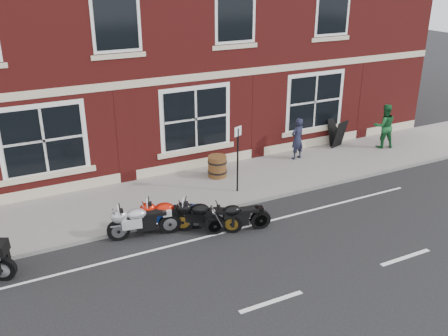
{
  "coord_description": "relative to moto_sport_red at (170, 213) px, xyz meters",
  "views": [
    {
      "loc": [
        -4.99,
        -10.61,
        6.99
      ],
      "look_at": [
        1.13,
        1.6,
        1.29
      ],
      "focal_mm": 40.0,
      "sensor_mm": 36.0,
      "label": 1
    }
  ],
  "objects": [
    {
      "name": "ground",
      "position": [
        0.84,
        -1.01,
        -0.51
      ],
      "size": [
        80.0,
        80.0,
        0.0
      ],
      "primitive_type": "plane",
      "color": "black",
      "rests_on": "ground"
    },
    {
      "name": "sidewalk",
      "position": [
        0.84,
        1.99,
        -0.45
      ],
      "size": [
        30.0,
        3.0,
        0.12
      ],
      "primitive_type": "cube",
      "color": "slate",
      "rests_on": "ground"
    },
    {
      "name": "kerb",
      "position": [
        0.84,
        0.41,
        -0.45
      ],
      "size": [
        30.0,
        0.16,
        0.12
      ],
      "primitive_type": "cube",
      "color": "slate",
      "rests_on": "ground"
    },
    {
      "name": "moto_sport_red",
      "position": [
        0.0,
        0.0,
        0.0
      ],
      "size": [
        1.91,
        0.73,
        0.89
      ],
      "rotation": [
        0.0,
        0.0,
        1.26
      ],
      "color": "black",
      "rests_on": "ground"
    },
    {
      "name": "moto_sport_black",
      "position": [
        0.85,
        -0.52,
        -0.01
      ],
      "size": [
        1.73,
        1.12,
        0.88
      ],
      "rotation": [
        0.0,
        0.0,
        1.03
      ],
      "color": "black",
      "rests_on": "ground"
    },
    {
      "name": "moto_sport_silver",
      "position": [
        -0.8,
        -0.01,
        0.01
      ],
      "size": [
        2.0,
        0.49,
        0.9
      ],
      "rotation": [
        0.0,
        0.0,
        1.39
      ],
      "color": "black",
      "rests_on": "ground"
    },
    {
      "name": "moto_naked_black",
      "position": [
        1.6,
        -0.9,
        -0.02
      ],
      "size": [
        1.88,
        0.53,
        0.85
      ],
      "rotation": [
        0.0,
        0.0,
        1.35
      ],
      "color": "black",
      "rests_on": "ground"
    },
    {
      "name": "pedestrian_left",
      "position": [
        6.07,
        2.72,
        0.4
      ],
      "size": [
        0.63,
        0.48,
        1.57
      ],
      "primitive_type": "imported",
      "rotation": [
        0.0,
        0.0,
        3.34
      ],
      "color": "#1A1C2F",
      "rests_on": "sidewalk"
    },
    {
      "name": "pedestrian_right",
      "position": [
        9.81,
        2.23,
        0.49
      ],
      "size": [
        1.02,
        0.91,
        1.75
      ],
      "primitive_type": "imported",
      "rotation": [
        0.0,
        0.0,
        2.8
      ],
      "color": "#185528",
      "rests_on": "sidewalk"
    },
    {
      "name": "a_board_sign",
      "position": [
        8.27,
        3.16,
        0.16
      ],
      "size": [
        0.76,
        0.62,
        1.1
      ],
      "primitive_type": null,
      "rotation": [
        0.0,
        0.0,
        0.32
      ],
      "color": "black",
      "rests_on": "sidewalk"
    },
    {
      "name": "barrel_planter",
      "position": [
        2.69,
        2.54,
        -0.02
      ],
      "size": [
        0.66,
        0.66,
        0.74
      ],
      "color": "#451F12",
      "rests_on": "sidewalk"
    },
    {
      "name": "parking_sign",
      "position": [
        2.75,
        1.19,
        0.87
      ],
      "size": [
        0.29,
        0.13,
        2.17
      ],
      "rotation": [
        0.0,
        0.0,
        0.38
      ],
      "color": "black",
      "rests_on": "sidewalk"
    }
  ]
}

